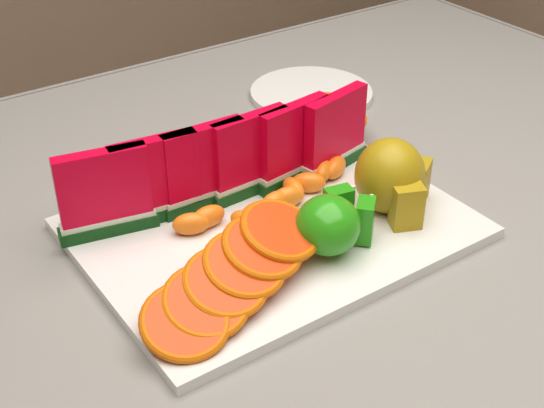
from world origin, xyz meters
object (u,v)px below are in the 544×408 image
side_plate (311,93)px  apple_cluster (332,223)px  platter (272,228)px  pear_cluster (392,178)px

side_plate → apple_cluster: bearing=-124.3°
platter → apple_cluster: 0.09m
pear_cluster → side_plate: (0.12, 0.30, -0.05)m
platter → side_plate: platter is taller
apple_cluster → side_plate: bearing=55.7°
apple_cluster → platter: bearing=107.7°
apple_cluster → side_plate: size_ratio=0.48×
apple_cluster → side_plate: 0.40m
platter → pear_cluster: pear_cluster is taller
platter → apple_cluster: apple_cluster is taller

